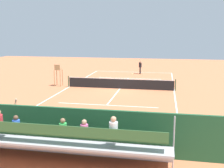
{
  "coord_description": "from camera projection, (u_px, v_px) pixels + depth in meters",
  "views": [
    {
      "loc": [
        -4.08,
        25.25,
        5.34
      ],
      "look_at": [
        0.0,
        4.0,
        1.2
      ],
      "focal_mm": 44.37,
      "sensor_mm": 36.0,
      "label": 1
    }
  ],
  "objects": [
    {
      "name": "tennis_ball_far",
      "position": [
        140.0,
        74.0,
        34.59
      ],
      "size": [
        0.07,
        0.07,
        0.07
      ],
      "primitive_type": "sphere",
      "color": "#CCDB33",
      "rests_on": "ground"
    },
    {
      "name": "court_line_markings",
      "position": [
        120.0,
        89.0,
        26.15
      ],
      "size": [
        10.1,
        22.2,
        0.01
      ],
      "color": "white",
      "rests_on": "ground"
    },
    {
      "name": "courtside_bench",
      "position": [
        112.0,
        135.0,
        12.88
      ],
      "size": [
        1.8,
        0.4,
        0.93
      ],
      "color": "#234C2D",
      "rests_on": "ground"
    },
    {
      "name": "umpire_chair",
      "position": [
        58.0,
        73.0,
        27.16
      ],
      "size": [
        0.67,
        0.67,
        2.14
      ],
      "color": "#A88456",
      "rests_on": "ground"
    },
    {
      "name": "bleacher_stand",
      "position": [
        57.0,
        142.0,
        11.14
      ],
      "size": [
        9.06,
        2.4,
        2.48
      ],
      "color": "#B2B2B7",
      "rests_on": "ground"
    },
    {
      "name": "tennis_ball_near",
      "position": [
        131.0,
        78.0,
        31.78
      ],
      "size": [
        0.07,
        0.07,
        0.07
      ],
      "primitive_type": "sphere",
      "color": "#CCDB33",
      "rests_on": "ground"
    },
    {
      "name": "tennis_racket",
      "position": [
        133.0,
        74.0,
        35.21
      ],
      "size": [
        0.42,
        0.57,
        0.03
      ],
      "color": "black",
      "rests_on": "ground"
    },
    {
      "name": "ground_plane",
      "position": [
        120.0,
        89.0,
        26.12
      ],
      "size": [
        60.0,
        60.0,
        0.0
      ],
      "primitive_type": "plane",
      "color": "#CC7047"
    },
    {
      "name": "equipment_bag",
      "position": [
        81.0,
        142.0,
        13.11
      ],
      "size": [
        0.9,
        0.36,
        0.36
      ],
      "primitive_type": "cube",
      "color": "black",
      "rests_on": "ground"
    },
    {
      "name": "backdrop_wall",
      "position": [
        70.0,
        129.0,
        12.43
      ],
      "size": [
        18.0,
        0.16,
        2.0
      ],
      "primitive_type": "cube",
      "color": "#235633",
      "rests_on": "ground"
    },
    {
      "name": "tennis_net",
      "position": [
        120.0,
        83.0,
        26.02
      ],
      "size": [
        10.3,
        0.1,
        1.07
      ],
      "color": "black",
      "rests_on": "ground"
    },
    {
      "name": "line_judge",
      "position": [
        13.0,
        117.0,
        14.19
      ],
      "size": [
        0.44,
        0.56,
        1.93
      ],
      "color": "#232328",
      "rests_on": "ground"
    },
    {
      "name": "tennis_player",
      "position": [
        140.0,
        66.0,
        34.99
      ],
      "size": [
        0.44,
        0.56,
        1.93
      ],
      "color": "black",
      "rests_on": "ground"
    }
  ]
}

